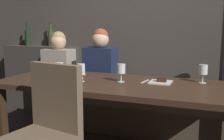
% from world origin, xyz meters
% --- Properties ---
extents(back_wall_tiled, '(6.00, 0.12, 3.00)m').
position_xyz_m(back_wall_tiled, '(0.00, 1.22, 1.50)').
color(back_wall_tiled, '#423D38').
rests_on(back_wall_tiled, ground).
extents(back_counter, '(1.10, 0.28, 0.95)m').
position_xyz_m(back_counter, '(-1.55, 1.04, 0.47)').
color(back_counter, '#38342F').
rests_on(back_counter, ground).
extents(dining_table, '(2.20, 0.84, 0.74)m').
position_xyz_m(dining_table, '(0.00, 0.00, 0.65)').
color(dining_table, '#342217').
rests_on(dining_table, ground).
extents(banquette_bench, '(2.50, 0.44, 0.45)m').
position_xyz_m(banquette_bench, '(0.00, 0.70, 0.23)').
color(banquette_bench, '#4A3C2E').
rests_on(banquette_bench, ground).
extents(chair_near_side, '(0.52, 0.52, 0.98)m').
position_xyz_m(chair_near_side, '(-0.28, -0.72, 0.56)').
color(chair_near_side, '#3D281C').
rests_on(chair_near_side, ground).
extents(diner_redhead, '(0.36, 0.24, 0.72)m').
position_xyz_m(diner_redhead, '(-1.03, 0.67, 0.79)').
color(diner_redhead, '#9E9384').
rests_on(diner_redhead, banquette_bench).
extents(diner_bearded, '(0.36, 0.24, 0.76)m').
position_xyz_m(diner_bearded, '(-0.47, 0.67, 0.81)').
color(diner_bearded, '#192342').
rests_on(diner_bearded, banquette_bench).
extents(wine_bottle_dark_red, '(0.08, 0.08, 0.33)m').
position_xyz_m(wine_bottle_dark_red, '(-1.76, 1.02, 1.07)').
color(wine_bottle_dark_red, black).
rests_on(wine_bottle_dark_red, back_counter).
extents(wine_bottle_pale_label, '(0.08, 0.08, 0.33)m').
position_xyz_m(wine_bottle_pale_label, '(-1.40, 1.07, 1.07)').
color(wine_bottle_pale_label, '#384728').
rests_on(wine_bottle_pale_label, back_counter).
extents(wine_glass_far_right, '(0.08, 0.08, 0.16)m').
position_xyz_m(wine_glass_far_right, '(0.70, 0.25, 0.85)').
color(wine_glass_far_right, silver).
rests_on(wine_glass_far_right, dining_table).
extents(wine_glass_near_left, '(0.08, 0.08, 0.16)m').
position_xyz_m(wine_glass_near_left, '(-0.34, -0.08, 0.86)').
color(wine_glass_near_left, silver).
rests_on(wine_glass_near_left, dining_table).
extents(wine_glass_center_front, '(0.08, 0.08, 0.16)m').
position_xyz_m(wine_glass_center_front, '(0.01, 0.04, 0.86)').
color(wine_glass_center_front, silver).
rests_on(wine_glass_center_front, dining_table).
extents(wine_glass_end_left, '(0.08, 0.08, 0.16)m').
position_xyz_m(wine_glass_end_left, '(-0.56, -0.09, 0.85)').
color(wine_glass_end_left, silver).
rests_on(wine_glass_end_left, dining_table).
extents(espresso_cup, '(0.12, 0.12, 0.06)m').
position_xyz_m(espresso_cup, '(-0.43, 0.02, 0.77)').
color(espresso_cup, white).
rests_on(espresso_cup, dining_table).
extents(dessert_plate, '(0.19, 0.19, 0.05)m').
position_xyz_m(dessert_plate, '(0.35, 0.13, 0.75)').
color(dessert_plate, white).
rests_on(dessert_plate, dining_table).
extents(fork_on_table, '(0.04, 0.17, 0.01)m').
position_xyz_m(fork_on_table, '(0.21, 0.13, 0.74)').
color(fork_on_table, silver).
rests_on(fork_on_table, dining_table).
extents(folded_napkin, '(0.14, 0.14, 0.01)m').
position_xyz_m(folded_napkin, '(-0.52, 0.25, 0.74)').
color(folded_napkin, silver).
rests_on(folded_napkin, dining_table).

